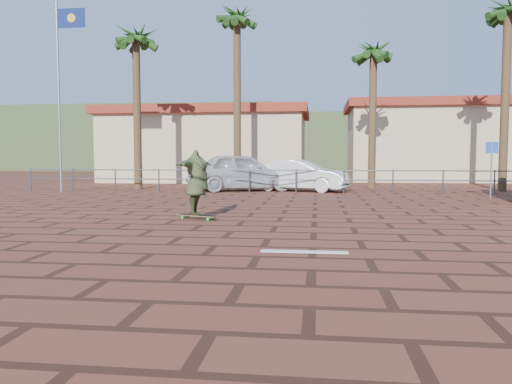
# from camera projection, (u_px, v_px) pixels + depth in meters

# --- Properties ---
(ground) EXTENTS (120.00, 120.00, 0.00)m
(ground) POSITION_uv_depth(u_px,v_px,m) (268.00, 239.00, 9.25)
(ground) COLOR brown
(ground) RESTS_ON ground
(paint_stripe) EXTENTS (1.40, 0.22, 0.01)m
(paint_stripe) POSITION_uv_depth(u_px,v_px,m) (304.00, 252.00, 7.98)
(paint_stripe) COLOR white
(paint_stripe) RESTS_ON ground
(guardrail) EXTENTS (24.06, 0.06, 1.00)m
(guardrail) POSITION_uv_depth(u_px,v_px,m) (296.00, 177.00, 21.08)
(guardrail) COLOR #47494F
(guardrail) RESTS_ON ground
(flagpole) EXTENTS (1.30, 0.10, 8.00)m
(flagpole) POSITION_uv_depth(u_px,v_px,m) (61.00, 83.00, 21.02)
(flagpole) COLOR gray
(flagpole) RESTS_ON ground
(palm_far_left) EXTENTS (2.40, 2.40, 8.25)m
(palm_far_left) POSITION_uv_depth(u_px,v_px,m) (136.00, 42.00, 23.05)
(palm_far_left) COLOR brown
(palm_far_left) RESTS_ON ground
(palm_left) EXTENTS (2.40, 2.40, 9.45)m
(palm_left) POSITION_uv_depth(u_px,v_px,m) (237.00, 23.00, 23.91)
(palm_left) COLOR brown
(palm_left) RESTS_ON ground
(palm_center) EXTENTS (2.40, 2.40, 7.75)m
(palm_center) POSITION_uv_depth(u_px,v_px,m) (374.00, 55.00, 23.72)
(palm_center) COLOR brown
(palm_center) RESTS_ON ground
(palm_right) EXTENTS (2.40, 2.40, 9.05)m
(palm_right) POSITION_uv_depth(u_px,v_px,m) (508.00, 16.00, 21.48)
(palm_right) COLOR brown
(palm_right) RESTS_ON ground
(building_west) EXTENTS (12.60, 7.60, 4.50)m
(building_west) POSITION_uv_depth(u_px,v_px,m) (208.00, 145.00, 31.61)
(building_west) COLOR beige
(building_west) RESTS_ON ground
(building_east) EXTENTS (10.60, 6.60, 5.00)m
(building_east) POSITION_uv_depth(u_px,v_px,m) (430.00, 141.00, 31.86)
(building_east) COLOR beige
(building_east) RESTS_ON ground
(hill_front) EXTENTS (70.00, 18.00, 6.00)m
(hill_front) POSITION_uv_depth(u_px,v_px,m) (310.00, 144.00, 58.54)
(hill_front) COLOR #384C28
(hill_front) RESTS_ON ground
(hill_back) EXTENTS (35.00, 14.00, 8.00)m
(hill_back) POSITION_uv_depth(u_px,v_px,m) (147.00, 138.00, 67.10)
(hill_back) COLOR #384C28
(hill_back) RESTS_ON ground
(longboard) EXTENTS (1.09, 0.59, 0.11)m
(longboard) POSITION_uv_depth(u_px,v_px,m) (197.00, 216.00, 12.14)
(longboard) COLOR olive
(longboard) RESTS_ON ground
(skateboarder) EXTENTS (0.81, 2.01, 1.59)m
(skateboarder) POSITION_uv_depth(u_px,v_px,m) (197.00, 182.00, 12.08)
(skateboarder) COLOR #384425
(skateboarder) RESTS_ON longboard
(car_silver) EXTENTS (5.36, 3.45, 1.70)m
(car_silver) POSITION_uv_depth(u_px,v_px,m) (242.00, 172.00, 22.36)
(car_silver) COLOR #B6B9BE
(car_silver) RESTS_ON ground
(car_white) EXTENTS (4.47, 2.71, 1.39)m
(car_white) POSITION_uv_depth(u_px,v_px,m) (300.00, 176.00, 22.06)
(car_white) COLOR silver
(car_white) RESTS_ON ground
(street_sign) EXTENTS (0.42, 0.12, 2.07)m
(street_sign) POSITION_uv_depth(u_px,v_px,m) (492.00, 159.00, 18.17)
(street_sign) COLOR gray
(street_sign) RESTS_ON ground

